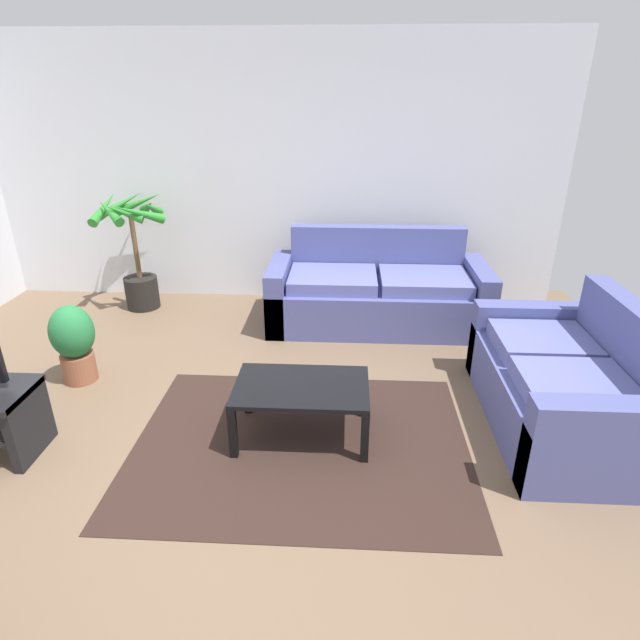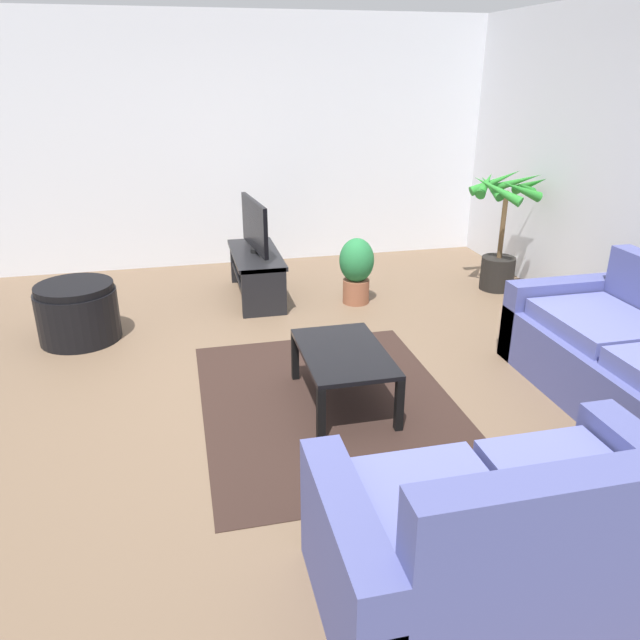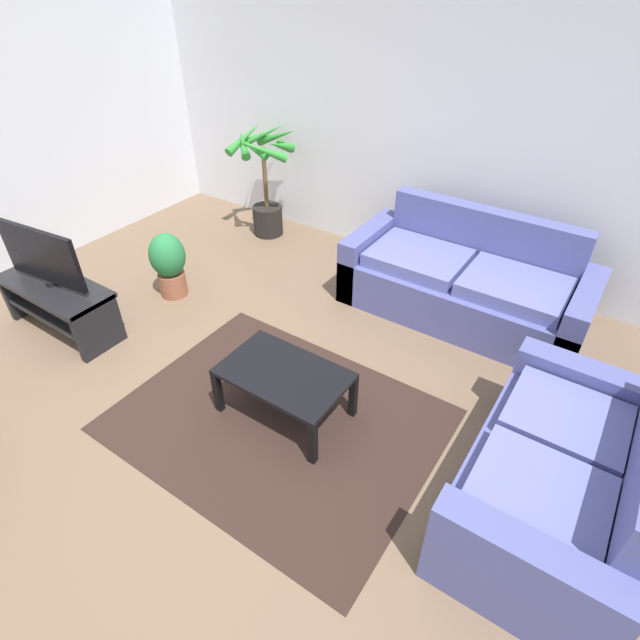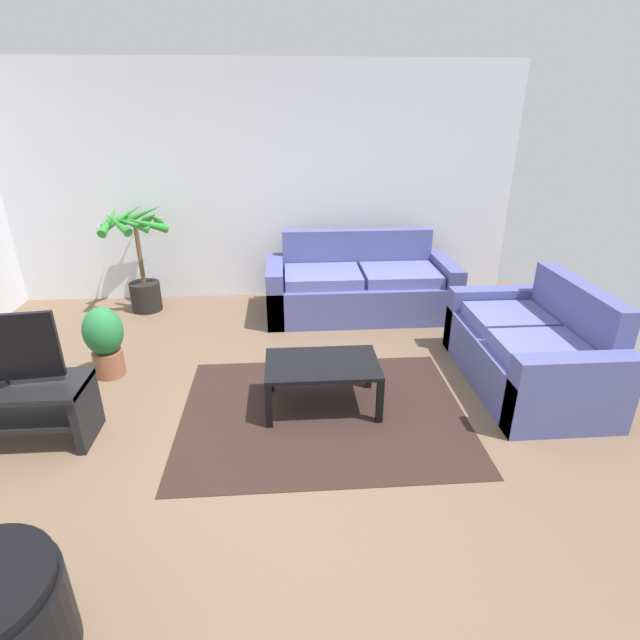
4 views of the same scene
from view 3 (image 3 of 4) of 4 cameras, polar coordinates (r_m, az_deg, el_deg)
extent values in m
plane|color=brown|center=(3.79, -13.62, -10.59)|extent=(6.60, 6.60, 0.00)
cube|color=silver|center=(5.22, 9.51, 21.03)|extent=(6.00, 0.06, 2.70)
cube|color=#4C518C|center=(4.69, 15.84, 2.76)|extent=(2.11, 0.90, 0.42)
cube|color=#4C518C|center=(4.78, 18.34, 9.26)|extent=(1.75, 0.16, 0.48)
cube|color=#4C518C|center=(4.94, 5.63, 7.31)|extent=(0.18, 0.90, 0.62)
cube|color=#4C518C|center=(4.52, 27.36, -0.22)|extent=(0.18, 0.90, 0.62)
cube|color=#5D63A4|center=(4.63, 11.16, 6.99)|extent=(0.83, 0.66, 0.12)
cube|color=#5D63A4|center=(4.42, 21.39, 3.51)|extent=(0.83, 0.66, 0.12)
cube|color=#4C518C|center=(3.33, 24.73, -17.05)|extent=(0.90, 1.57, 0.42)
cube|color=#4C518C|center=(2.84, 21.67, -25.96)|extent=(0.90, 0.18, 0.62)
cube|color=#4C518C|center=(3.76, 27.60, -8.43)|extent=(0.90, 0.18, 0.62)
cube|color=#5D63A4|center=(2.93, 23.71, -17.78)|extent=(0.66, 0.57, 0.12)
cube|color=#5D63A4|center=(3.35, 26.31, -10.20)|extent=(0.66, 0.57, 0.12)
cube|color=black|center=(4.76, -28.21, 3.40)|extent=(1.10, 0.45, 0.04)
cube|color=black|center=(4.88, -27.44, 1.11)|extent=(1.02, 0.39, 0.03)
cube|color=black|center=(5.29, -30.49, 3.12)|extent=(0.06, 0.41, 0.46)
cube|color=black|center=(4.47, -24.00, -0.78)|extent=(0.06, 0.41, 0.46)
cube|color=black|center=(4.63, -29.26, 6.46)|extent=(0.84, 0.14, 0.48)
cube|color=teal|center=(4.64, -29.06, 6.59)|extent=(0.79, 0.10, 0.43)
cylinder|color=black|center=(4.75, -28.35, 3.80)|extent=(0.10, 0.10, 0.04)
cube|color=black|center=(3.46, -4.15, -6.15)|extent=(0.88, 0.55, 0.03)
cube|color=black|center=(3.67, -11.61, -8.02)|extent=(0.05, 0.05, 0.36)
cube|color=black|center=(3.29, -0.84, -13.90)|extent=(0.05, 0.05, 0.36)
cube|color=black|center=(3.93, -6.60, -3.85)|extent=(0.05, 0.05, 0.36)
cube|color=black|center=(3.57, 3.81, -8.71)|extent=(0.05, 0.05, 0.36)
cube|color=black|center=(3.67, -4.86, -11.29)|extent=(2.20, 1.70, 0.01)
cylinder|color=black|center=(5.99, -5.98, 11.30)|extent=(0.34, 0.34, 0.34)
cylinder|color=brown|center=(5.79, -6.30, 15.84)|extent=(0.05, 0.05, 0.68)
cone|color=#29852B|center=(5.54, -4.56, 19.23)|extent=(0.14, 0.46, 0.26)
cone|color=#29852B|center=(5.65, -4.64, 19.58)|extent=(0.30, 0.36, 0.22)
cone|color=#29852B|center=(5.86, -4.98, 20.19)|extent=(0.52, 0.13, 0.28)
cone|color=#29852B|center=(5.92, -6.74, 20.23)|extent=(0.45, 0.43, 0.28)
cone|color=#29852B|center=(5.85, -8.64, 19.90)|extent=(0.14, 0.55, 0.29)
cone|color=#29852B|center=(5.64, -8.79, 19.26)|extent=(0.39, 0.36, 0.24)
cone|color=#29852B|center=(5.52, -7.72, 18.96)|extent=(0.39, 0.14, 0.23)
cone|color=#29852B|center=(5.42, -6.55, 18.72)|extent=(0.46, 0.40, 0.28)
cylinder|color=brown|center=(5.05, -16.45, 4.02)|extent=(0.26, 0.26, 0.23)
ellipsoid|color=#25713B|center=(4.90, -17.08, 7.09)|extent=(0.33, 0.33, 0.43)
camera|label=1|loc=(1.74, -79.42, -15.89)|focal=29.16mm
camera|label=2|loc=(2.23, 86.59, -16.69)|focal=34.37mm
camera|label=4|loc=(2.37, -83.70, -11.10)|focal=27.38mm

